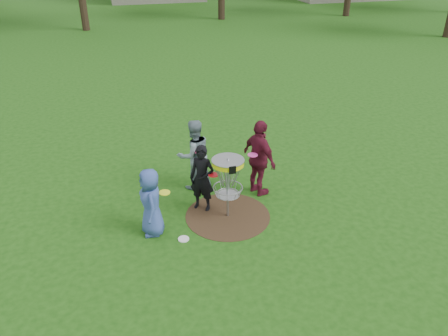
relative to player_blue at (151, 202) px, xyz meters
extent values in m
plane|color=#19470F|center=(1.59, 0.16, -0.71)|extent=(100.00, 100.00, 0.00)
cylinder|color=#47331E|center=(1.59, 0.16, -0.71)|extent=(1.80, 1.80, 0.01)
imported|color=#38519C|center=(0.00, 0.00, 0.00)|extent=(0.45, 0.69, 1.42)
imported|color=black|center=(1.15, 0.59, 0.03)|extent=(0.65, 0.60, 1.48)
imported|color=gray|center=(1.17, 1.53, 0.13)|extent=(0.94, 0.81, 1.68)
imported|color=maroon|center=(2.52, 0.87, 0.18)|extent=(0.74, 1.13, 1.78)
cylinder|color=white|center=(0.53, -0.39, -0.70)|extent=(0.22, 0.22, 0.02)
cylinder|color=#9EA0A5|center=(1.59, 0.16, -0.02)|extent=(0.05, 0.05, 1.38)
cylinder|color=yellow|center=(1.59, 0.16, 0.57)|extent=(0.64, 0.64, 0.10)
cylinder|color=#9EA0A5|center=(1.59, 0.16, 0.63)|extent=(0.66, 0.66, 0.01)
cube|color=black|center=(1.59, -0.17, 0.57)|extent=(0.14, 0.02, 0.16)
torus|color=#9EA0A5|center=(1.59, 0.16, -0.01)|extent=(0.62, 0.62, 0.02)
torus|color=#9EA0A5|center=(1.59, 0.16, -0.17)|extent=(0.50, 0.50, 0.02)
cylinder|color=#9EA0A5|center=(1.59, 0.16, -0.18)|extent=(0.44, 0.44, 0.01)
cylinder|color=#EEFD1C|center=(0.28, 0.03, 0.16)|extent=(0.22, 0.22, 0.02)
cylinder|color=#FB151F|center=(1.35, 0.40, 0.20)|extent=(0.22, 0.22, 0.02)
cylinder|color=#F23F82|center=(1.25, 1.27, 0.32)|extent=(0.22, 0.22, 0.02)
cylinder|color=#F540AB|center=(2.29, 0.70, 0.38)|extent=(0.22, 0.22, 0.02)
camera|label=1|loc=(-0.50, -7.22, 4.60)|focal=35.00mm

